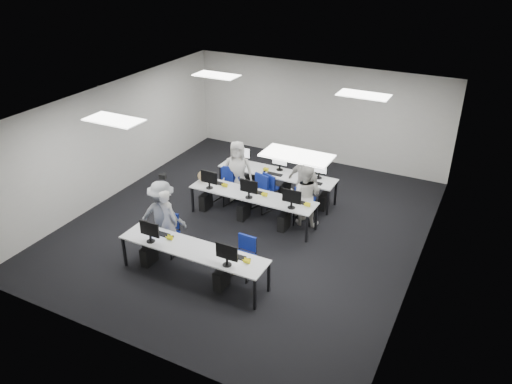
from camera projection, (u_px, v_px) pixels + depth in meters
The scene contains 23 objects.
room at pixel (248, 169), 11.51m from camera, with size 9.00×9.02×3.00m.
ceiling_panels at pixel (248, 106), 10.83m from camera, with size 5.20×4.60×0.02m.
desk_front at pixel (193, 250), 9.99m from camera, with size 3.20×0.70×0.73m.
desk_mid at pixel (252, 196), 12.05m from camera, with size 3.20×0.70×0.73m.
desk_back at pixel (277, 174), 13.16m from camera, with size 3.20×0.70×0.73m.
equipment_front at pixel (185, 261), 10.20m from camera, with size 2.51×0.41×1.19m.
equipment_mid at pixel (245, 206), 12.26m from camera, with size 2.91×0.41×1.19m.
equipment_back at pixel (283, 186), 13.24m from camera, with size 2.91×0.41×1.19m.
chair_0 at pixel (168, 241), 11.00m from camera, with size 0.50×0.54×0.92m.
chair_1 at pixel (243, 264), 10.27m from camera, with size 0.44×0.47×0.87m.
chair_2 at pixel (223, 192), 13.11m from camera, with size 0.50×0.54×0.88m.
chair_3 at pixel (263, 199), 12.74m from camera, with size 0.59×0.62×0.92m.
chair_4 at pixel (302, 212), 12.20m from camera, with size 0.56×0.58×0.85m.
chair_5 at pixel (234, 186), 13.37m from camera, with size 0.58×0.61×0.96m.
chair_6 at pixel (267, 194), 12.96m from camera, with size 0.58×0.61×0.94m.
chair_7 at pixel (306, 206), 12.46m from camera, with size 0.47×0.51×0.84m.
handbag at pixel (203, 176), 12.61m from camera, with size 0.32×0.21×0.26m, color #9D7851.
student_0 at pixel (167, 220), 10.91m from camera, with size 0.55×0.36×1.50m, color #BAB6AF.
student_1 at pixel (305, 195), 11.91m from camera, with size 0.75×0.58×1.53m, color #BAB6AF.
student_2 at pixel (238, 171), 13.02m from camera, with size 0.80×0.52×1.63m, color #BAB6AF.
student_3 at pixel (304, 184), 12.19m from camera, with size 1.03×0.43×1.76m, color #BAB6AF.
photographer at pixel (163, 215), 10.99m from camera, with size 1.05×0.60×1.62m, color slate.
dslr_camera at pixel (163, 176), 10.75m from camera, with size 0.14×0.18×0.10m, color black.
Camera 1 is at (4.91, -9.24, 6.32)m, focal length 35.00 mm.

